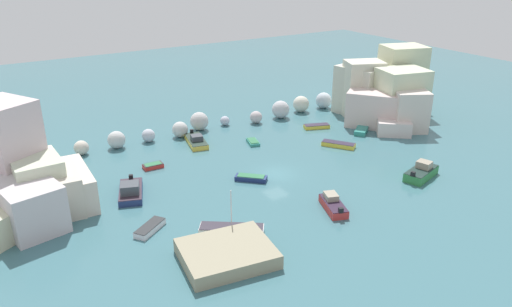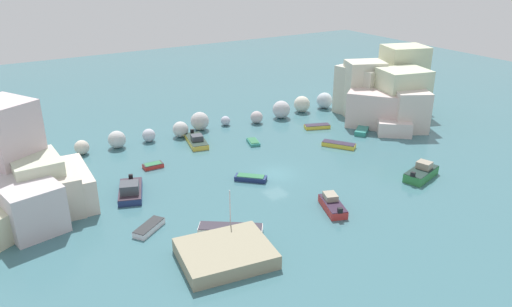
# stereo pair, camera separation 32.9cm
# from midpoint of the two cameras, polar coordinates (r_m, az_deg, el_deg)

# --- Properties ---
(cove_water) EXTENTS (160.00, 160.00, 0.00)m
(cove_water) POSITION_cam_midpoint_polar(r_m,az_deg,el_deg) (56.16, 2.15, -2.39)
(cove_water) COLOR #3E6E78
(cove_water) RESTS_ON ground
(cliff_headland_left) EXTENTS (18.32, 20.65, 10.55)m
(cliff_headland_left) POSITION_cam_midpoint_polar(r_m,az_deg,el_deg) (53.38, -27.36, -3.16)
(cliff_headland_left) COLOR beige
(cliff_headland_left) RESTS_ON ground
(cliff_headland_right) EXTENTS (19.95, 18.53, 10.18)m
(cliff_headland_right) POSITION_cam_midpoint_polar(r_m,az_deg,el_deg) (78.97, 14.88, 6.88)
(cliff_headland_right) COLOR beige
(cliff_headland_right) RESTS_ON ground
(rock_breakwater) EXTENTS (40.34, 4.22, 2.66)m
(rock_breakwater) POSITION_cam_midpoint_polar(r_m,az_deg,el_deg) (71.66, -2.38, 4.26)
(rock_breakwater) COLOR beige
(rock_breakwater) RESTS_ON ground
(stone_dock) EXTENTS (8.14, 7.02, 1.24)m
(stone_dock) POSITION_cam_midpoint_polar(r_m,az_deg,el_deg) (41.20, -3.63, -11.53)
(stone_dock) COLOR gray
(stone_dock) RESTS_ON ground
(moored_boat_0) EXTENTS (3.84, 2.43, 0.56)m
(moored_boat_0) POSITION_cam_midpoint_polar(r_m,az_deg,el_deg) (70.99, 6.93, 3.16)
(moored_boat_0) COLOR yellow
(moored_boat_0) RESTS_ON cove_water
(moored_boat_1) EXTENTS (5.19, 3.37, 1.79)m
(moored_boat_1) POSITION_cam_midpoint_polar(r_m,az_deg,el_deg) (58.02, 18.53, -2.08)
(moored_boat_1) COLOR #338644
(moored_boat_1) RESTS_ON cove_water
(moored_boat_2) EXTENTS (2.98, 4.50, 1.38)m
(moored_boat_2) POSITION_cam_midpoint_polar(r_m,az_deg,el_deg) (49.08, 8.76, -5.88)
(moored_boat_2) COLOR #C03432
(moored_boat_2) RESTS_ON cove_water
(moored_boat_3) EXTENTS (3.22, 5.78, 1.34)m
(moored_boat_3) POSITION_cam_midpoint_polar(r_m,az_deg,el_deg) (65.16, -7.12, 1.50)
(moored_boat_3) COLOR gold
(moored_boat_3) RESTS_ON cove_water
(moored_boat_4) EXTENTS (4.00, 5.83, 1.73)m
(moored_boat_4) POSITION_cam_midpoint_polar(r_m,az_deg,el_deg) (52.65, -14.55, -4.22)
(moored_boat_4) COLOR navy
(moored_boat_4) RESTS_ON cove_water
(moored_boat_5) EXTENTS (3.48, 4.25, 0.59)m
(moored_boat_5) POSITION_cam_midpoint_polar(r_m,az_deg,el_deg) (64.62, 9.42, 1.04)
(moored_boat_5) COLOR yellow
(moored_boat_5) RESTS_ON cove_water
(moored_boat_6) EXTENTS (3.39, 3.30, 0.60)m
(moored_boat_6) POSITION_cam_midpoint_polar(r_m,az_deg,el_deg) (54.45, -0.76, -2.87)
(moored_boat_6) COLOR navy
(moored_boat_6) RESTS_ON cove_water
(moored_boat_7) EXTENTS (5.62, 4.60, 4.35)m
(moored_boat_7) POSITION_cam_midpoint_polar(r_m,az_deg,el_deg) (44.78, -3.07, -8.83)
(moored_boat_7) COLOR white
(moored_boat_7) RESTS_ON cove_water
(moored_boat_8) EXTENTS (3.50, 2.97, 0.59)m
(moored_boat_8) POSITION_cam_midpoint_polar(r_m,az_deg,el_deg) (46.20, -12.44, -8.45)
(moored_boat_8) COLOR white
(moored_boat_8) RESTS_ON cove_water
(moored_boat_9) EXTENTS (4.16, 3.65, 0.65)m
(moored_boat_9) POSITION_cam_midpoint_polar(r_m,az_deg,el_deg) (70.54, 12.09, 2.73)
(moored_boat_9) COLOR teal
(moored_boat_9) RESTS_ON cove_water
(moored_boat_10) EXTENTS (1.93, 2.81, 0.46)m
(moored_boat_10) POSITION_cam_midpoint_polar(r_m,az_deg,el_deg) (64.82, -0.50, 1.36)
(moored_boat_10) COLOR teal
(moored_boat_10) RESTS_ON cove_water
(moored_boat_11) EXTENTS (2.31, 1.25, 0.52)m
(moored_boat_11) POSITION_cam_midpoint_polar(r_m,az_deg,el_deg) (58.83, -12.04, -1.40)
(moored_boat_11) COLOR red
(moored_boat_11) RESTS_ON cove_water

